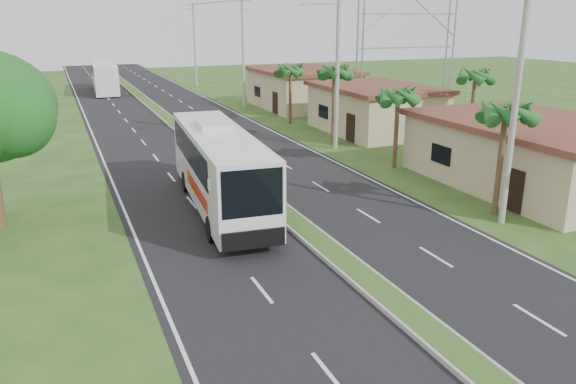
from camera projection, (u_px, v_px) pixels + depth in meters
name	position (u px, v px, depth m)	size (l,w,h in m)	color
ground	(354.00, 273.00, 19.91)	(180.00, 180.00, 0.00)	#23491A
road_asphalt	(208.00, 153.00, 37.54)	(14.00, 160.00, 0.02)	black
median_strip	(208.00, 152.00, 37.51)	(1.20, 160.00, 0.18)	gray
lane_edge_left	(104.00, 163.00, 35.08)	(0.12, 160.00, 0.01)	silver
lane_edge_right	(300.00, 145.00, 40.00)	(0.12, 160.00, 0.01)	silver
shop_near	(532.00, 153.00, 29.81)	(8.60, 12.60, 3.52)	tan
shop_mid	(375.00, 109.00, 43.89)	(7.60, 10.60, 3.67)	tan
shop_far	(302.00, 88.00, 56.21)	(8.60, 11.60, 3.82)	tan
palm_verge_a	(506.00, 112.00, 24.45)	(2.40, 2.40, 5.45)	#473321
palm_verge_b	(398.00, 95.00, 32.64)	(2.40, 2.40, 5.05)	#473321
palm_verge_c	(334.00, 72.00, 38.37)	(2.40, 2.40, 5.85)	#473321
palm_verge_d	(290.00, 70.00, 46.66)	(2.40, 2.40, 5.25)	#473321
palm_behind_shop	(475.00, 75.00, 38.09)	(2.40, 2.40, 5.65)	#473321
utility_pole_a	(517.00, 94.00, 23.11)	(1.60, 0.28, 11.00)	gray
utility_pole_b	(337.00, 56.00, 37.03)	(3.20, 0.28, 12.00)	gray
utility_pole_c	(243.00, 50.00, 54.85)	(1.60, 0.28, 11.00)	gray
utility_pole_d	(195.00, 44.00, 72.55)	(1.60, 0.28, 10.50)	gray
billboard_lattice	(407.00, 38.00, 52.41)	(10.18, 1.18, 12.07)	gray
coach_bus_main	(219.00, 164.00, 26.01)	(3.54, 12.45, 3.97)	silver
coach_bus_far	(104.00, 76.00, 67.77)	(3.10, 12.01, 3.47)	silver
motorcyclist	(256.00, 203.00, 24.85)	(1.71, 1.08, 2.22)	black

